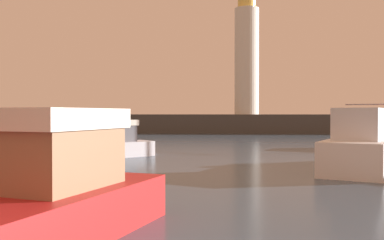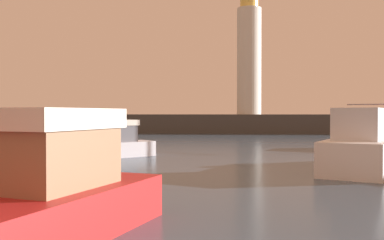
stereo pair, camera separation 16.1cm
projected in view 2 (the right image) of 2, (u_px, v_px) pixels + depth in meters
ground_plane at (225, 152)px, 26.74m from camera, size 220.00×220.00×0.00m
breakwater at (225, 124)px, 52.01m from camera, size 86.17×4.15×2.22m
lighthouse at (249, 53)px, 51.67m from camera, size 2.84×2.84×15.20m
motorboat_0 at (365, 148)px, 18.78m from camera, size 5.40×8.18×2.92m
motorboat_3 at (99, 146)px, 23.00m from camera, size 5.38×5.07×2.30m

